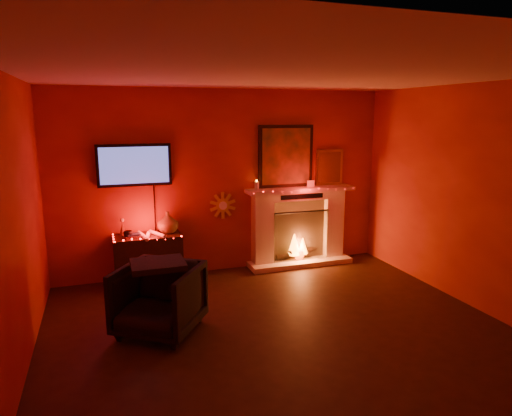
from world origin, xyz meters
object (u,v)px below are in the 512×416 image
Objects in this scene: sunburst_clock at (223,205)px; console_table at (150,256)px; tv at (134,165)px; fireplace at (298,219)px; armchair at (159,299)px.

console_table is (-1.12, -0.22, -0.60)m from sunburst_clock.
console_table is at bearing -56.32° from tv.
sunburst_clock is (1.25, 0.03, -0.65)m from tv.
fireplace is 5.45× the size of sunburst_clock.
tv is at bearing 123.68° from console_table.
console_table is at bearing 122.27° from armchair.
sunburst_clock is 0.48× the size of armchair.
fireplace is 1.23m from sunburst_clock.
fireplace reaches higher than console_table.
tv is at bearing 126.72° from armchair.
fireplace reaches higher than tv.
armchair is at bearing -87.98° from tv.
sunburst_clock reaches higher than armchair.
tv reaches higher than sunburst_clock.
sunburst_clock is (-1.19, 0.09, 0.28)m from fireplace.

